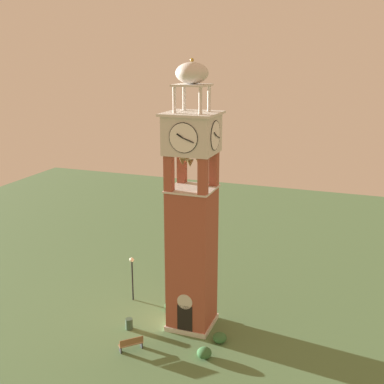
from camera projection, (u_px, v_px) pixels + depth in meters
ground at (192, 324)px, 34.93m from camera, size 80.00×80.00×0.00m
clock_tower at (192, 223)px, 32.82m from camera, size 3.49×3.49×18.62m
park_bench at (131, 344)px, 31.72m from camera, size 1.46×1.42×0.95m
lamp_post at (132, 270)px, 37.77m from camera, size 0.36×0.36×3.63m
trash_bin at (129, 324)px, 34.23m from camera, size 0.52×0.52×0.80m
shrub_near_entry at (220, 338)px, 32.67m from camera, size 0.96×0.96×0.67m
shrub_left_of_tower at (204, 353)px, 30.98m from camera, size 0.95×0.95×0.69m
shrub_behind_bench at (170, 306)px, 36.70m from camera, size 0.77×0.77×0.79m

